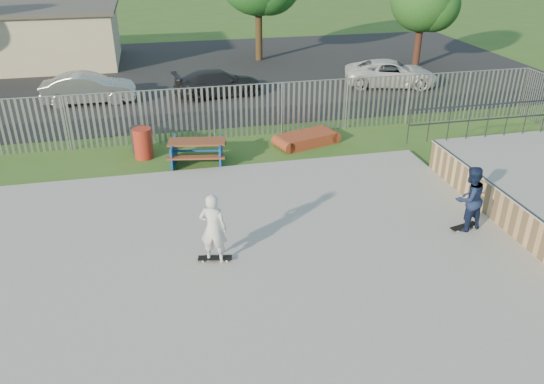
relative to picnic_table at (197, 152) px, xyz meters
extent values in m
plane|color=#376020|center=(-0.15, -6.83, -0.41)|extent=(120.00, 120.00, 0.00)
cube|color=#9B9B96|center=(-0.15, -6.83, -0.33)|extent=(15.00, 12.00, 0.15)
cylinder|color=#383A3F|center=(7.37, -5.83, 0.67)|extent=(0.06, 7.00, 0.06)
cube|color=brown|center=(0.00, 0.00, 0.36)|extent=(2.00, 1.05, 0.06)
cube|color=brown|center=(-0.11, -0.62, 0.06)|extent=(1.92, 0.61, 0.05)
cube|color=brown|center=(0.11, 0.62, 0.06)|extent=(1.92, 0.61, 0.05)
cube|color=#154694|center=(0.00, 0.00, -0.02)|extent=(1.91, 1.74, 0.78)
cube|color=maroon|center=(4.08, 0.85, -0.21)|extent=(2.24, 1.58, 0.41)
cylinder|color=#A12918|center=(-1.78, 0.85, 0.12)|extent=(0.64, 0.64, 1.06)
cylinder|color=black|center=(-1.93, 1.42, 0.05)|extent=(0.55, 0.55, 0.92)
cube|color=black|center=(-0.15, 12.17, -0.40)|extent=(40.00, 18.00, 0.02)
imported|color=#BCBCC1|center=(-4.14, 7.82, 0.28)|extent=(4.09, 1.49, 1.34)
imported|color=black|center=(1.70, 7.68, 0.21)|extent=(4.33, 2.20, 1.20)
imported|color=silver|center=(10.32, 7.51, 0.24)|extent=(4.94, 3.17, 1.27)
cube|color=beige|center=(-8.15, 16.17, 1.09)|extent=(10.00, 6.00, 3.00)
cube|color=#4C4742|center=(-8.15, 16.17, 2.69)|extent=(10.40, 6.40, 0.20)
cylinder|color=#45331B|center=(5.01, 14.54, 1.69)|extent=(0.40, 0.40, 4.19)
cylinder|color=#46261C|center=(13.41, 11.04, 1.18)|extent=(0.38, 0.38, 3.17)
cube|color=black|center=(6.38, -6.14, -0.19)|extent=(0.82, 0.38, 0.02)
cube|color=black|center=(-0.17, -6.20, -0.19)|extent=(0.82, 0.35, 0.02)
imported|color=#152041|center=(6.38, -6.14, 0.62)|extent=(0.98, 0.84, 1.75)
imported|color=silver|center=(-0.17, -6.20, 0.62)|extent=(0.75, 0.62, 1.75)
camera|label=1|loc=(-1.11, -16.73, 6.87)|focal=35.00mm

